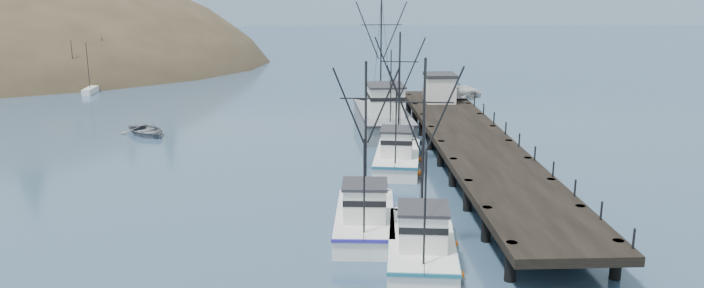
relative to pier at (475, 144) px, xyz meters
name	(u,v)px	position (x,y,z in m)	size (l,w,h in m)	color
ground	(279,252)	(-14.00, -16.00, -1.69)	(400.00, 400.00, 0.00)	navy
pier	(475,144)	(0.00, 0.00, 0.00)	(6.00, 44.00, 2.00)	black
distant_ridge	(348,21)	(-4.00, 154.00, -1.69)	(360.00, 40.00, 26.00)	#9EB2C6
distant_ridge_far	(186,18)	(-54.00, 169.00, -1.69)	(180.00, 25.00, 18.00)	silver
moored_sailboats	(78,82)	(-43.60, 40.25, -1.36)	(11.63, 17.82, 6.35)	white
trawler_near	(421,242)	(-6.51, -17.00, -0.87)	(4.43, 10.53, 10.72)	white
trawler_mid	(365,217)	(-9.22, -13.05, -0.87)	(3.99, 10.00, 10.06)	white
trawler_far	(398,156)	(-5.91, 0.12, -0.87)	(4.55, 10.18, 10.51)	white
work_vessel	(382,116)	(-5.98, 12.84, -0.46)	(4.99, 14.95, 12.60)	slate
pier_shed	(440,87)	(-0.09, 15.86, 1.73)	(3.00, 3.20, 2.80)	silver
pickup_truck	(452,90)	(1.50, 17.53, 1.14)	(2.76, 5.99, 1.67)	silver
motorboat	(147,135)	(-27.71, 11.45, -1.69)	(3.69, 5.16, 1.07)	slate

